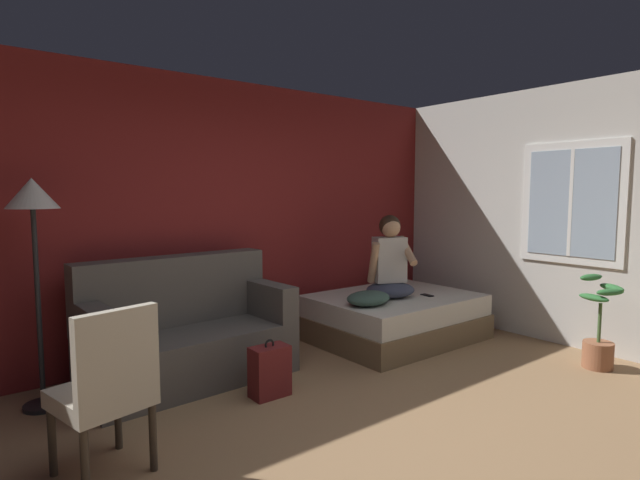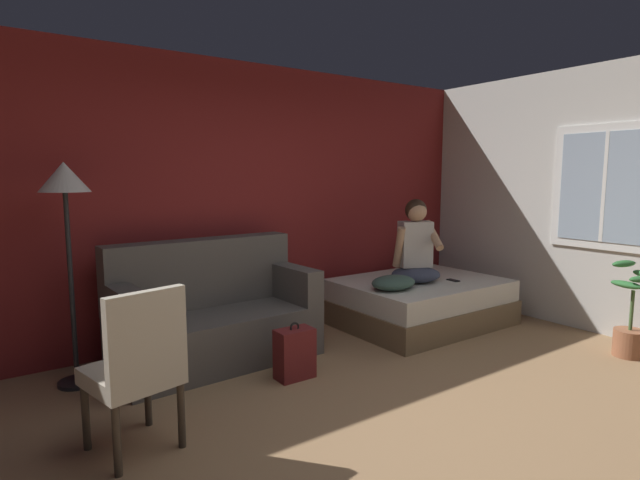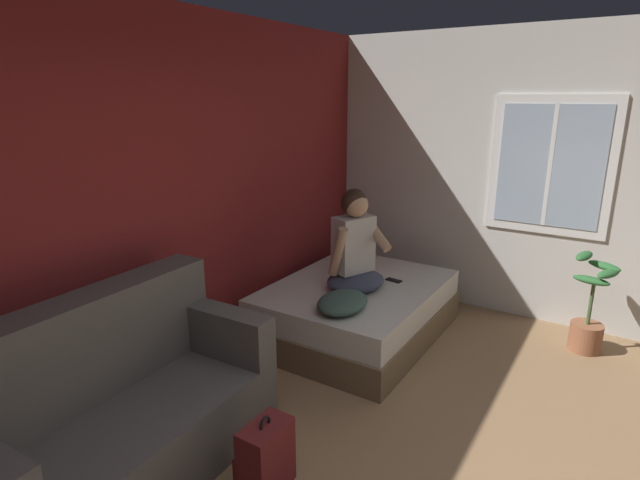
% 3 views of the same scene
% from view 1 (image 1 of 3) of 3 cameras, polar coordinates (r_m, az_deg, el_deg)
% --- Properties ---
extents(ground_plane, '(40.00, 40.00, 0.00)m').
position_cam_1_polar(ground_plane, '(3.31, 7.44, -23.43)').
color(ground_plane, '#93704C').
extents(wall_back_accent, '(11.14, 0.16, 2.70)m').
position_cam_1_polar(wall_back_accent, '(5.05, -13.73, 2.54)').
color(wall_back_accent, maroon).
rests_on(wall_back_accent, ground).
extents(wall_side_with_window, '(0.19, 6.40, 2.70)m').
position_cam_1_polar(wall_side_with_window, '(5.61, 30.78, 2.22)').
color(wall_side_with_window, silver).
rests_on(wall_side_with_window, ground).
extents(bed, '(1.74, 1.33, 0.48)m').
position_cam_1_polar(bed, '(5.57, 8.51, -8.70)').
color(bed, brown).
rests_on(bed, ground).
extents(couch, '(1.73, 0.88, 1.04)m').
position_cam_1_polar(couch, '(4.48, -15.02, -10.29)').
color(couch, '#514C47').
rests_on(couch, ground).
extents(side_chair, '(0.55, 0.55, 0.98)m').
position_cam_1_polar(side_chair, '(3.10, -23.18, -15.07)').
color(side_chair, '#382D23').
rests_on(side_chair, ground).
extents(person_seated, '(0.65, 0.61, 0.88)m').
position_cam_1_polar(person_seated, '(5.36, 7.99, -2.72)').
color(person_seated, '#383D51').
rests_on(person_seated, bed).
extents(backpack, '(0.30, 0.23, 0.46)m').
position_cam_1_polar(backpack, '(4.06, -5.85, -14.76)').
color(backpack, maroon).
rests_on(backpack, ground).
extents(throw_pillow, '(0.49, 0.37, 0.14)m').
position_cam_1_polar(throw_pillow, '(4.99, 5.55, -6.63)').
color(throw_pillow, '#385147').
rests_on(throw_pillow, bed).
extents(cell_phone, '(0.08, 0.15, 0.01)m').
position_cam_1_polar(cell_phone, '(5.55, 12.14, -6.19)').
color(cell_phone, black).
rests_on(cell_phone, bed).
extents(floor_lamp, '(0.36, 0.36, 1.70)m').
position_cam_1_polar(floor_lamp, '(4.13, -29.94, 2.42)').
color(floor_lamp, black).
rests_on(floor_lamp, ground).
extents(potted_plant, '(0.39, 0.37, 0.85)m').
position_cam_1_polar(potted_plant, '(5.25, 29.26, -9.50)').
color(potted_plant, '#995B3D').
rests_on(potted_plant, ground).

